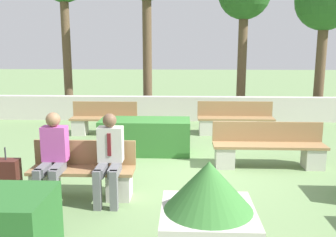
% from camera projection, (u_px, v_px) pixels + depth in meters
% --- Properties ---
extents(ground_plane, '(60.00, 60.00, 0.00)m').
position_uv_depth(ground_plane, '(195.00, 169.00, 7.21)').
color(ground_plane, '#6B8956').
extents(perimeter_wall, '(13.18, 0.30, 0.77)m').
position_uv_depth(perimeter_wall, '(191.00, 109.00, 11.83)').
color(perimeter_wall, beige).
rests_on(perimeter_wall, ground_plane).
extents(bench_front, '(1.64, 0.48, 0.86)m').
position_uv_depth(bench_front, '(83.00, 177.00, 5.87)').
color(bench_front, '#937047').
rests_on(bench_front, ground_plane).
extents(bench_left_side, '(2.02, 0.49, 0.86)m').
position_uv_depth(bench_left_side, '(235.00, 122.00, 10.00)').
color(bench_left_side, '#937047').
rests_on(bench_left_side, ground_plane).
extents(bench_right_side, '(2.17, 0.48, 0.86)m').
position_uv_depth(bench_right_side, '(268.00, 150.00, 7.31)').
color(bench_right_side, '#937047').
rests_on(bench_right_side, ground_plane).
extents(bench_back, '(1.74, 0.49, 0.86)m').
position_uv_depth(bench_back, '(104.00, 122.00, 9.97)').
color(bench_back, '#937047').
rests_on(bench_back, ground_plane).
extents(person_seated_man, '(0.38, 0.64, 1.34)m').
position_uv_depth(person_seated_man, '(109.00, 154.00, 5.64)').
color(person_seated_man, slate).
rests_on(person_seated_man, ground_plane).
extents(person_seated_woman, '(0.38, 0.64, 1.35)m').
position_uv_depth(person_seated_woman, '(53.00, 153.00, 5.67)').
color(person_seated_woman, slate).
rests_on(person_seated_woman, ground_plane).
extents(hedge_block_mid_left, '(1.97, 0.83, 0.76)m').
position_uv_depth(hedge_block_mid_left, '(145.00, 136.00, 8.25)').
color(hedge_block_mid_left, '#33702D').
rests_on(hedge_block_mid_left, ground_plane).
extents(planter_corner_left, '(0.95, 0.95, 1.24)m').
position_uv_depth(planter_corner_left, '(208.00, 222.00, 3.78)').
color(planter_corner_left, beige).
rests_on(planter_corner_left, ground_plane).
extents(suitcase, '(0.39, 0.23, 0.79)m').
position_uv_depth(suitcase, '(7.00, 178.00, 5.91)').
color(suitcase, '#471E19').
rests_on(suitcase, ground_plane).
extents(tree_rightmost, '(1.91, 1.91, 4.73)m').
position_uv_depth(tree_rightmost, '(325.00, 4.00, 12.04)').
color(tree_rightmost, brown).
rests_on(tree_rightmost, ground_plane).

